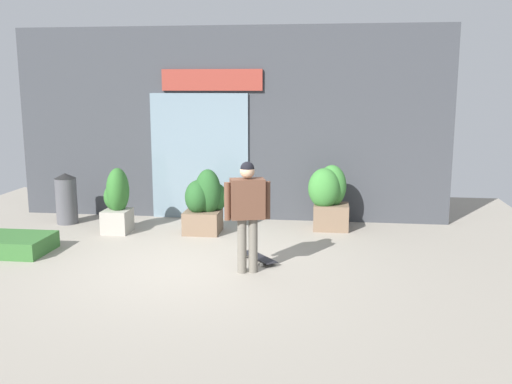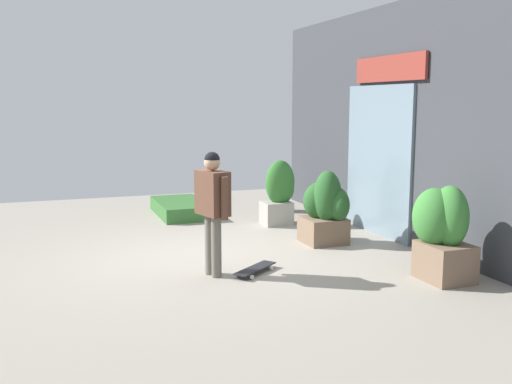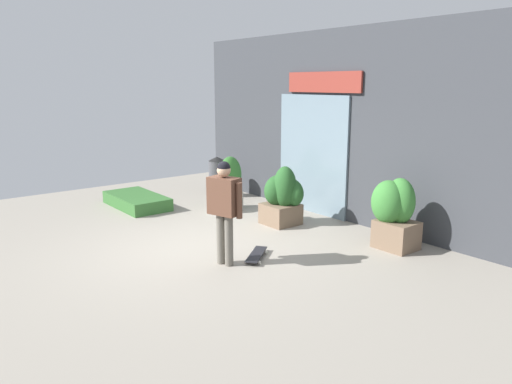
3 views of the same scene
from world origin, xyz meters
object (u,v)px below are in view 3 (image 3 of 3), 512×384
Objects in this scene: skateboard at (256,255)px; planter_box_left at (230,183)px; trash_bin at (217,177)px; planter_box_mid at (394,211)px; skateboarder at (224,202)px; planter_box_right at (283,196)px.

planter_box_left is at bearing 23.93° from skateboard.
skateboard is at bearing -26.08° from trash_bin.
planter_box_mid is at bearing 9.65° from planter_box_left.
skateboarder reaches higher than planter_box_mid.
skateboarder reaches higher than skateboard.
planter_box_mid is 5.04m from trash_bin.
planter_box_left is (-2.79, 1.47, 0.53)m from skateboard.
planter_box_mid reaches higher than planter_box_left.
skateboard is at bearing -116.05° from planter_box_mid.
planter_box_right is (-1.09, 2.16, -0.42)m from skateboarder.
trash_bin is at bearing 173.10° from planter_box_right.
planter_box_right is at bearing -167.32° from planter_box_mid.
skateboard is (0.10, 0.54, -0.92)m from skateboarder.
planter_box_mid is at bearing -39.13° from skateboarder.
skateboarder is at bearing 131.37° from skateboard.
skateboarder is 3.38m from planter_box_left.
planter_box_right is 2.28m from planter_box_mid.
planter_box_left is 1.01× the size of planter_box_right.
trash_bin is at bearing 158.05° from planter_box_left.
skateboard is 0.61× the size of planter_box_left.
planter_box_mid reaches higher than planter_box_right.
planter_box_mid is at bearing -64.32° from skateboard.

